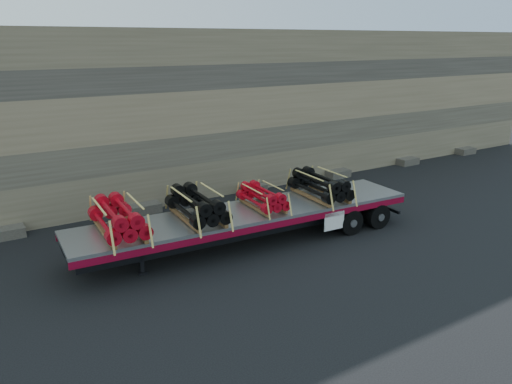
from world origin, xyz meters
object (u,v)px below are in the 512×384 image
trailer (248,227)px  bundle_midrear (263,198)px  bundle_midfront (197,206)px  bundle_front (119,219)px  bundle_rear (320,186)px

trailer → bundle_midrear: bundle_midrear is taller
trailer → bundle_midrear: size_ratio=5.99×
trailer → bundle_midfront: bundle_midfront is taller
bundle_front → bundle_midfront: bearing=-0.0°
bundle_front → bundle_rear: bearing=-0.0°
bundle_front → bundle_midrear: (4.77, -0.26, -0.10)m
bundle_front → bundle_rear: bundle_front is taller
bundle_midrear → trailer: bearing=180.0°
bundle_rear → trailer: bearing=-180.0°
bundle_midfront → bundle_midrear: 2.35m
bundle_midfront → bundle_midrear: (2.34, -0.13, -0.09)m
trailer → bundle_rear: bearing=0.0°
bundle_midrear → bundle_rear: bearing=0.0°
bundle_midrear → bundle_rear: (2.34, -0.13, 0.08)m
bundle_front → bundle_rear: 7.13m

